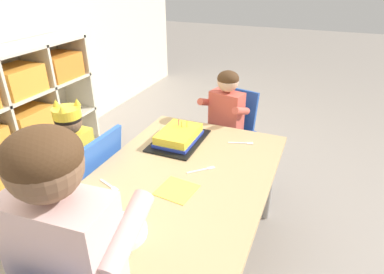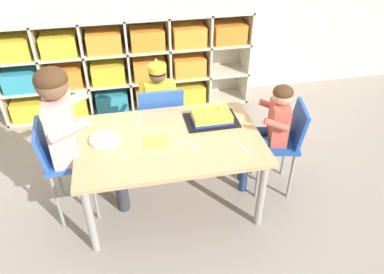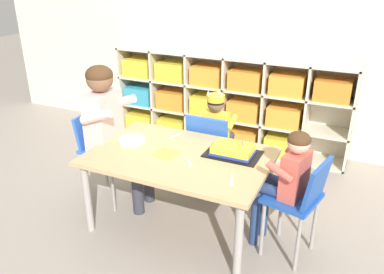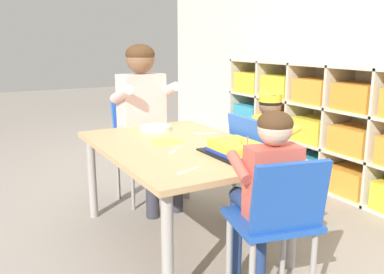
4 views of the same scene
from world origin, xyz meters
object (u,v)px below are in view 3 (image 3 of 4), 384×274
at_px(adult_helper_seated, 111,121).
at_px(paper_plate_stack, 132,140).
at_px(fork_near_cake_tray, 232,180).
at_px(fork_at_table_front_edge, 189,162).
at_px(fork_beside_plate_stack, 174,136).
at_px(guest_at_table_side, 287,176).
at_px(activity_table, 180,163).
at_px(classroom_chair_adult_side, 101,146).
at_px(classroom_chair_blue, 211,145).
at_px(classroom_chair_guest_side, 300,198).
at_px(child_with_crown, 217,126).
at_px(birthday_cake_on_tray, 233,151).

xyz_separation_m(adult_helper_seated, paper_plate_stack, (0.18, -0.01, -0.11)).
bearing_deg(adult_helper_seated, fork_near_cake_tray, -107.56).
bearing_deg(fork_at_table_front_edge, fork_beside_plate_stack, -3.58).
bearing_deg(guest_at_table_side, adult_helper_seated, -78.47).
bearing_deg(activity_table, classroom_chair_adult_side, 175.83).
relative_size(classroom_chair_blue, classroom_chair_guest_side, 0.96).
xyz_separation_m(fork_near_cake_tray, fork_at_table_front_edge, (-0.33, 0.11, 0.00)).
height_order(adult_helper_seated, fork_at_table_front_edge, adult_helper_seated).
height_order(classroom_chair_blue, child_with_crown, child_with_crown).
distance_m(child_with_crown, fork_beside_plate_stack, 0.45).
bearing_deg(adult_helper_seated, classroom_chair_guest_side, -96.66).
bearing_deg(paper_plate_stack, classroom_chair_blue, 49.82).
bearing_deg(fork_near_cake_tray, child_with_crown, 7.96).
relative_size(classroom_chair_guest_side, fork_near_cake_tray, 5.15).
height_order(adult_helper_seated, classroom_chair_guest_side, adult_helper_seated).
bearing_deg(paper_plate_stack, fork_at_table_front_edge, -13.60).
distance_m(adult_helper_seated, classroom_chair_guest_side, 1.42).
bearing_deg(paper_plate_stack, classroom_chair_guest_side, -2.22).
relative_size(paper_plate_stack, fork_beside_plate_stack, 1.56).
xyz_separation_m(classroom_chair_adult_side, paper_plate_stack, (0.29, -0.00, 0.11)).
xyz_separation_m(classroom_chair_adult_side, guest_at_table_side, (1.41, -0.03, 0.09)).
bearing_deg(fork_near_cake_tray, activity_table, 48.49).
height_order(paper_plate_stack, fork_beside_plate_stack, paper_plate_stack).
height_order(classroom_chair_blue, adult_helper_seated, adult_helper_seated).
distance_m(activity_table, child_with_crown, 0.66).
distance_m(classroom_chair_blue, child_with_crown, 0.17).
bearing_deg(activity_table, fork_beside_plate_stack, 124.61).
height_order(guest_at_table_side, fork_beside_plate_stack, guest_at_table_side).
bearing_deg(classroom_chair_blue, classroom_chair_adult_side, 35.88).
relative_size(guest_at_table_side, birthday_cake_on_tray, 2.34).
bearing_deg(classroom_chair_guest_side, adult_helper_seated, -79.30).
xyz_separation_m(child_with_crown, classroom_chair_guest_side, (0.80, -0.66, -0.09)).
relative_size(adult_helper_seated, classroom_chair_guest_side, 1.57).
xyz_separation_m(classroom_chair_adult_side, classroom_chair_guest_side, (1.51, -0.05, -0.03)).
height_order(classroom_chair_guest_side, birthday_cake_on_tray, classroom_chair_guest_side).
distance_m(classroom_chair_guest_side, fork_near_cake_tray, 0.44).
height_order(adult_helper_seated, paper_plate_stack, adult_helper_seated).
bearing_deg(guest_at_table_side, classroom_chair_blue, -113.46).
bearing_deg(paper_plate_stack, fork_near_cake_tray, -15.26).
bearing_deg(activity_table, guest_at_table_side, 1.82).
relative_size(classroom_chair_blue, fork_at_table_front_edge, 5.90).
relative_size(activity_table, adult_helper_seated, 1.11).
relative_size(child_with_crown, guest_at_table_side, 0.98).
distance_m(paper_plate_stack, fork_beside_plate_stack, 0.31).
bearing_deg(classroom_chair_blue, guest_at_table_side, 144.48).
distance_m(adult_helper_seated, fork_beside_plate_stack, 0.47).
distance_m(child_with_crown, birthday_cake_on_tray, 0.60).
height_order(activity_table, paper_plate_stack, paper_plate_stack).
height_order(birthday_cake_on_tray, fork_beside_plate_stack, birthday_cake_on_tray).
distance_m(child_with_crown, guest_at_table_side, 0.95).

